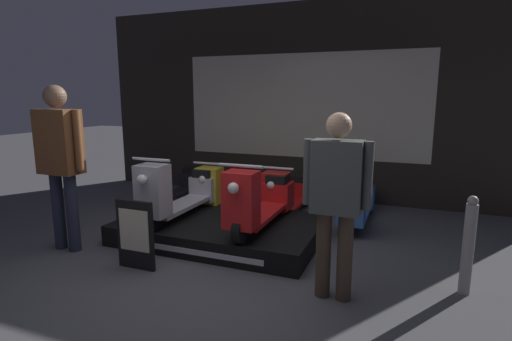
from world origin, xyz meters
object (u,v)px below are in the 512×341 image
scooter_display_right (260,200)px  scooter_backrow_3 (357,202)px  scooter_backrow_0 (172,184)px  price_sign_board (135,235)px  scooter_backrow_2 (288,195)px  scooter_backrow_1 (227,189)px  person_right_browsing (336,193)px  street_bollard (468,246)px  person_left_browsing (60,153)px  scooter_display_left (180,192)px

scooter_display_right → scooter_backrow_3: (0.92, 1.25, -0.24)m
scooter_backrow_0 → price_sign_board: scooter_backrow_0 is taller
scooter_backrow_2 → scooter_display_right: bearing=-87.6°
scooter_backrow_1 → person_right_browsing: 3.02m
scooter_display_right → street_bollard: scooter_display_right is taller
scooter_display_right → scooter_backrow_2: 1.27m
scooter_backrow_1 → person_left_browsing: person_left_browsing is taller
person_right_browsing → scooter_backrow_0: bearing=144.6°
scooter_backrow_1 → street_bollard: bearing=-27.9°
scooter_display_left → scooter_backrow_0: size_ratio=1.00×
scooter_display_right → price_sign_board: size_ratio=2.25×
street_bollard → scooter_backrow_2: bearing=142.4°
scooter_display_right → scooter_backrow_2: scooter_display_right is taller
scooter_backrow_3 → price_sign_board: (-1.87, -2.28, 0.05)m
person_left_browsing → person_right_browsing: bearing=0.0°
scooter_backrow_2 → scooter_backrow_0: bearing=180.0°
scooter_display_right → person_right_browsing: (1.01, -0.89, 0.38)m
person_right_browsing → scooter_display_left: bearing=156.8°
person_right_browsing → price_sign_board: size_ratio=2.25×
scooter_backrow_3 → scooter_backrow_1: bearing=180.0°
price_sign_board → scooter_display_right: bearing=47.4°
scooter_display_left → price_sign_board: size_ratio=2.25×
scooter_display_left → scooter_display_right: bearing=0.0°
scooter_backrow_0 → price_sign_board: bearing=-65.1°
person_left_browsing → scooter_backrow_2: bearing=47.6°
scooter_backrow_3 → person_left_browsing: (-2.93, -2.14, 0.80)m
scooter_display_left → person_right_browsing: size_ratio=1.00×
scooter_backrow_1 → scooter_backrow_3: 1.95m
scooter_display_right → scooter_backrow_0: scooter_display_right is taller
scooter_backrow_0 → scooter_display_right: bearing=-31.9°
scooter_display_right → scooter_backrow_3: size_ratio=1.00×
scooter_backrow_0 → street_bollard: (4.09, -1.64, 0.14)m
scooter_backrow_2 → scooter_backrow_1: bearing=180.0°
scooter_backrow_1 → price_sign_board: 2.28m
scooter_backrow_0 → price_sign_board: 2.51m
scooter_backrow_0 → person_right_browsing: 3.75m
scooter_display_right → person_left_browsing: size_ratio=0.87×
scooter_backrow_0 → scooter_backrow_1: (0.98, 0.00, 0.00)m
person_left_browsing → price_sign_board: 1.30m
scooter_backrow_1 → scooter_backrow_3: bearing=0.0°
scooter_backrow_2 → price_sign_board: size_ratio=2.25×
scooter_display_left → scooter_backrow_2: bearing=51.0°
scooter_backrow_0 → scooter_backrow_3: 2.93m
person_left_browsing → scooter_display_right: bearing=23.9°
scooter_display_right → scooter_backrow_1: 1.64m
scooter_display_right → scooter_backrow_1: scooter_display_right is taller
scooter_display_right → scooter_backrow_1: (-1.03, 1.25, -0.24)m
price_sign_board → scooter_backrow_0: bearing=114.9°
scooter_backrow_1 → person_left_browsing: bearing=-114.6°
scooter_backrow_0 → scooter_backrow_1: size_ratio=1.00×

